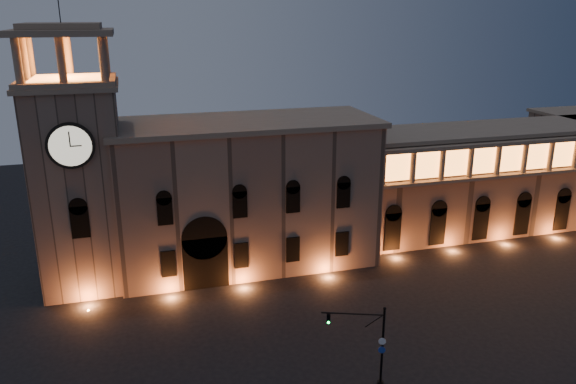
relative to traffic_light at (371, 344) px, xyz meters
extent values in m
plane|color=black|center=(-2.57, 4.73, -3.80)|extent=(160.00, 160.00, 0.00)
cube|color=#785E4E|center=(-4.57, 26.73, 4.70)|extent=(30.00, 12.00, 17.00)
cube|color=#86715C|center=(-4.57, 26.73, 13.50)|extent=(30.80, 12.80, 0.60)
cube|color=black|center=(-10.57, 21.33, -0.80)|extent=(5.00, 1.40, 6.00)
cylinder|color=black|center=(-10.57, 21.33, 2.20)|extent=(5.00, 1.40, 5.00)
cube|color=orange|center=(-10.57, 21.13, -1.00)|extent=(4.20, 0.20, 5.00)
cube|color=#785E4E|center=(-23.07, 25.73, 7.20)|extent=(9.00, 9.00, 22.00)
cube|color=#86715C|center=(-23.07, 25.73, 18.45)|extent=(9.80, 9.80, 0.50)
cylinder|color=black|center=(-23.07, 21.05, 13.20)|extent=(4.60, 0.35, 4.60)
cylinder|color=beige|center=(-23.07, 20.91, 13.20)|extent=(4.00, 0.12, 4.00)
cube|color=#86715C|center=(-23.07, 25.73, 18.95)|extent=(9.40, 9.40, 0.50)
cube|color=orange|center=(-23.07, 25.73, 19.25)|extent=(6.80, 6.80, 0.15)
cylinder|color=#86715C|center=(-26.87, 21.93, 21.30)|extent=(0.76, 0.76, 4.20)
cylinder|color=#86715C|center=(-23.07, 21.93, 21.30)|extent=(0.76, 0.76, 4.20)
cylinder|color=#86715C|center=(-19.27, 21.93, 21.30)|extent=(0.76, 0.76, 4.20)
cylinder|color=#86715C|center=(-26.87, 29.53, 21.30)|extent=(0.76, 0.76, 4.20)
cylinder|color=#86715C|center=(-23.07, 29.53, 21.30)|extent=(0.76, 0.76, 4.20)
cylinder|color=#86715C|center=(-19.27, 29.53, 21.30)|extent=(0.76, 0.76, 4.20)
cylinder|color=#86715C|center=(-26.87, 25.73, 21.30)|extent=(0.76, 0.76, 4.20)
cylinder|color=#86715C|center=(-19.27, 25.73, 21.30)|extent=(0.76, 0.76, 4.20)
cube|color=#86715C|center=(-23.07, 25.73, 23.70)|extent=(9.80, 9.80, 0.60)
cube|color=#86715C|center=(-23.07, 25.73, 24.30)|extent=(7.50, 7.50, 0.60)
cylinder|color=black|center=(-23.07, 25.73, 26.60)|extent=(0.10, 0.10, 4.00)
cube|color=brown|center=(29.43, 28.73, 3.20)|extent=(40.00, 10.00, 14.00)
cube|color=#86715C|center=(29.43, 28.73, 10.45)|extent=(40.60, 10.60, 0.50)
cube|color=#86715C|center=(29.43, 23.23, 5.50)|extent=(40.00, 1.20, 0.40)
cube|color=#86715C|center=(29.43, 23.23, 9.80)|extent=(40.00, 1.40, 0.50)
cube|color=orange|center=(29.43, 23.78, 7.70)|extent=(38.00, 0.15, 3.60)
cylinder|color=#86715C|center=(11.43, 23.23, 7.70)|extent=(0.70, 0.70, 4.00)
cylinder|color=#86715C|center=(15.43, 23.23, 7.70)|extent=(0.70, 0.70, 4.00)
cylinder|color=#86715C|center=(19.43, 23.23, 7.70)|extent=(0.70, 0.70, 4.00)
cylinder|color=#86715C|center=(23.43, 23.23, 7.70)|extent=(0.70, 0.70, 4.00)
cylinder|color=#86715C|center=(27.43, 23.23, 7.70)|extent=(0.70, 0.70, 4.00)
cylinder|color=#86715C|center=(31.43, 23.23, 7.70)|extent=(0.70, 0.70, 4.00)
cylinder|color=#86715C|center=(35.43, 23.23, 7.70)|extent=(0.70, 0.70, 4.00)
cylinder|color=#86715C|center=(39.43, 23.23, 7.70)|extent=(0.70, 0.70, 4.00)
cylinder|color=black|center=(0.83, -0.31, -0.30)|extent=(0.20, 0.20, 7.00)
cylinder|color=black|center=(0.83, -0.31, -3.65)|extent=(0.56, 0.56, 0.30)
sphere|color=black|center=(0.83, -0.31, 3.30)|extent=(0.28, 0.28, 0.28)
cylinder|color=black|center=(-1.51, 0.58, 2.70)|extent=(4.72, 1.88, 0.12)
cube|color=black|center=(-3.28, 1.25, 2.20)|extent=(0.38, 0.37, 0.85)
cylinder|color=#0CE53F|center=(-3.34, 1.10, 1.92)|extent=(0.20, 0.14, 0.18)
cylinder|color=silver|center=(0.74, -0.42, 0.40)|extent=(0.58, 0.25, 0.60)
cylinder|color=navy|center=(0.74, -0.42, -0.40)|extent=(0.58, 0.25, 0.60)
camera|label=1|loc=(-17.26, -36.05, 25.56)|focal=35.00mm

